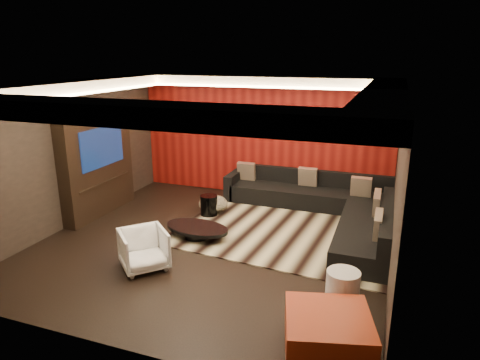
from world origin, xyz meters
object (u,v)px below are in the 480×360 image
at_px(coffee_table, 197,232).
at_px(drum_stool, 209,205).
at_px(white_side_table, 342,291).
at_px(sectional_sofa, 327,207).
at_px(armchair, 144,249).
at_px(orange_ottoman, 328,332).

distance_m(coffee_table, drum_stool, 1.15).
distance_m(white_side_table, sectional_sofa, 3.25).
bearing_deg(white_side_table, sectional_sofa, 102.38).
bearing_deg(white_side_table, drum_stool, 140.18).
distance_m(white_side_table, armchair, 3.09).
bearing_deg(armchair, coffee_table, 31.34).
bearing_deg(orange_ottoman, white_side_table, 86.33).
xyz_separation_m(orange_ottoman, sectional_sofa, (-0.64, 4.04, 0.05)).
relative_size(orange_ottoman, sectional_sofa, 0.26).
height_order(coffee_table, sectional_sofa, sectional_sofa).
height_order(coffee_table, orange_ottoman, orange_ottoman).
xyz_separation_m(coffee_table, orange_ottoman, (2.74, -2.29, 0.09)).
height_order(orange_ottoman, armchair, armchair).
bearing_deg(armchair, sectional_sofa, 5.76).
bearing_deg(white_side_table, armchair, 178.13).
relative_size(drum_stool, white_side_table, 0.76).
bearing_deg(white_side_table, orange_ottoman, -93.67).
height_order(white_side_table, orange_ottoman, white_side_table).
height_order(orange_ottoman, sectional_sofa, sectional_sofa).
xyz_separation_m(white_side_table, sectional_sofa, (-0.70, 3.18, -0.01)).
height_order(coffee_table, armchair, armchair).
bearing_deg(orange_ottoman, coffee_table, 140.21).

